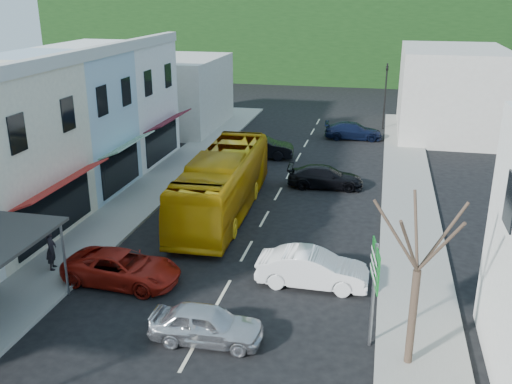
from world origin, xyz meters
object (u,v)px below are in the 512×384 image
object	(u,v)px
car_white	(312,270)
traffic_signal	(385,97)
car_red	(122,267)
car_silver	(206,323)
street_tree	(417,271)
bus	(223,186)
direction_sign	(373,296)
pedestrian_left	(51,250)

from	to	relation	value
car_white	traffic_signal	xyz separation A→B (m)	(2.44, 28.89, 2.10)
car_white	car_red	xyz separation A→B (m)	(-7.61, -1.49, 0.00)
car_silver	street_tree	size ratio (longest dim) A/B	0.65
bus	street_tree	distance (m)	14.96
traffic_signal	street_tree	bearing A→B (deg)	107.05
direction_sign	car_silver	bearing A→B (deg)	-178.10
car_silver	car_red	world-z (taller)	same
bus	direction_sign	xyz separation A→B (m)	(8.16, -10.64, 0.34)
car_silver	traffic_signal	world-z (taller)	traffic_signal
bus	pedestrian_left	distance (m)	9.70
car_red	street_tree	world-z (taller)	street_tree
car_red	pedestrian_left	distance (m)	3.35
car_red	traffic_signal	xyz separation A→B (m)	(10.06, 30.38, 2.10)
direction_sign	pedestrian_left	bearing A→B (deg)	161.31
car_silver	pedestrian_left	world-z (taller)	pedestrian_left
car_silver	car_red	xyz separation A→B (m)	(-4.60, 3.21, 0.00)
car_white	car_red	world-z (taller)	same
bus	pedestrian_left	xyz separation A→B (m)	(-5.23, -8.15, -0.55)
direction_sign	street_tree	xyz separation A→B (m)	(1.24, -0.86, 1.51)
direction_sign	street_tree	size ratio (longest dim) A/B	0.56
car_silver	car_red	distance (m)	5.61
pedestrian_left	street_tree	size ratio (longest dim) A/B	0.25
car_silver	car_white	xyz separation A→B (m)	(3.02, 4.70, 0.00)
car_white	street_tree	size ratio (longest dim) A/B	0.65
car_red	car_silver	bearing A→B (deg)	-121.29
car_silver	traffic_signal	distance (m)	34.10
traffic_signal	car_white	bearing A→B (deg)	100.11
car_silver	direction_sign	world-z (taller)	direction_sign
car_white	street_tree	distance (m)	6.47
car_red	traffic_signal	bearing A→B (deg)	-14.67
bus	direction_sign	distance (m)	13.41
direction_sign	traffic_signal	size ratio (longest dim) A/B	0.68
car_red	traffic_signal	world-z (taller)	traffic_signal
car_white	pedestrian_left	world-z (taller)	pedestrian_left
bus	car_white	distance (m)	9.01
street_tree	bus	bearing A→B (deg)	129.24
bus	direction_sign	size ratio (longest dim) A/B	3.07
street_tree	car_silver	bearing A→B (deg)	-179.05
bus	car_silver	size ratio (longest dim) A/B	2.64
car_red	direction_sign	world-z (taller)	direction_sign
car_white	car_red	size ratio (longest dim) A/B	0.96
bus	street_tree	world-z (taller)	street_tree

